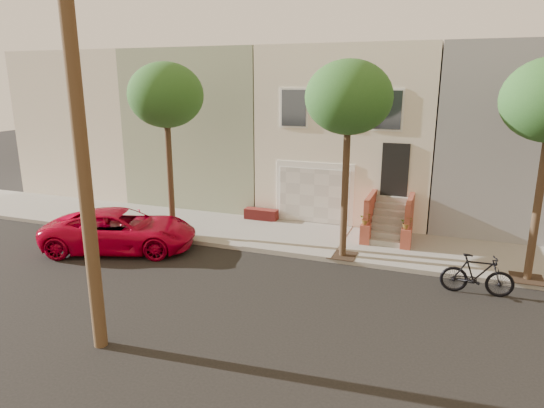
% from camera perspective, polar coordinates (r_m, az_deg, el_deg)
% --- Properties ---
extents(ground, '(90.00, 90.00, 0.00)m').
position_cam_1_polar(ground, '(12.90, 0.24, -12.08)').
color(ground, black).
rests_on(ground, ground).
extents(sidewalk, '(40.00, 3.70, 0.15)m').
position_cam_1_polar(sidewalk, '(17.61, 6.26, -4.41)').
color(sidewalk, gray).
rests_on(sidewalk, ground).
extents(house_row, '(33.10, 11.70, 7.00)m').
position_cam_1_polar(house_row, '(22.46, 10.24, 8.93)').
color(house_row, beige).
rests_on(house_row, sidewalk).
extents(tree_left, '(2.70, 2.57, 6.30)m').
position_cam_1_polar(tree_left, '(17.50, -12.66, 12.53)').
color(tree_left, '#2D2116').
rests_on(tree_left, sidewalk).
extents(tree_mid, '(2.70, 2.57, 6.30)m').
position_cam_1_polar(tree_mid, '(15.02, 9.21, 12.39)').
color(tree_mid, '#2D2116').
rests_on(tree_mid, sidewalk).
extents(pickup_truck, '(5.67, 3.96, 1.44)m').
position_cam_1_polar(pickup_truck, '(17.44, -17.73, -3.01)').
color(pickup_truck, '#B40124').
rests_on(pickup_truck, ground).
extents(motorcycle, '(1.96, 0.64, 1.16)m').
position_cam_1_polar(motorcycle, '(14.44, 23.45, -7.81)').
color(motorcycle, black).
rests_on(motorcycle, ground).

